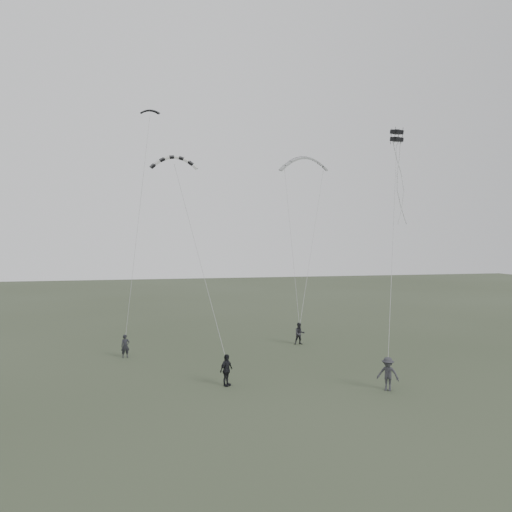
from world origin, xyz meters
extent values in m
plane|color=#333C28|center=(0.00, 0.00, 0.00)|extent=(140.00, 140.00, 0.00)
imported|color=black|center=(-7.00, 7.16, 0.74)|extent=(0.60, 0.46, 1.47)
imported|color=#232227|center=(5.09, 8.59, 0.78)|extent=(0.78, 0.62, 1.56)
imported|color=black|center=(-1.62, -0.29, 0.82)|extent=(0.97, 0.96, 1.64)
imported|color=#2C2C31|center=(6.18, -2.79, 0.84)|extent=(1.24, 1.16, 1.68)
camera|label=1|loc=(-5.53, -25.56, 7.62)|focal=35.00mm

